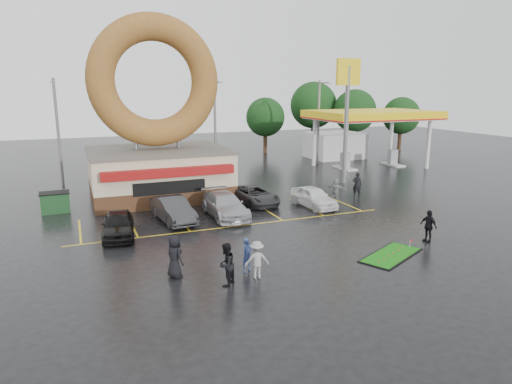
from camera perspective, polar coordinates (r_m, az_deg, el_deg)
name	(u,v)px	position (r m, az deg, el deg)	size (l,w,h in m)	color
ground	(260,243)	(24.90, 0.45, -6.41)	(120.00, 120.00, 0.00)	black
donut_shop	(157,139)	(35.39, -12.23, 6.53)	(10.20, 8.70, 13.50)	#472B19
gas_station	(355,130)	(51.76, 12.26, 7.64)	(12.30, 13.65, 5.90)	silver
shell_sign	(347,98)	(40.24, 11.33, 11.48)	(2.20, 0.36, 10.60)	slate
streetlight_left	(58,130)	(41.77, -23.52, 7.14)	(0.40, 2.21, 9.00)	slate
streetlight_mid	(215,124)	(44.68, -5.11, 8.47)	(0.40, 2.21, 9.00)	slate
streetlight_right	(319,120)	(50.38, 7.87, 8.91)	(0.40, 2.21, 9.00)	slate
tree_far_a	(355,111)	(62.50, 12.24, 9.88)	(5.60, 5.60, 8.00)	#332114
tree_far_b	(401,116)	(64.52, 17.70, 9.07)	(4.90, 4.90, 7.00)	#332114
tree_far_c	(313,105)	(63.78, 7.20, 10.71)	(6.30, 6.30, 9.00)	#332114
tree_far_d	(265,117)	(58.53, 1.17, 9.33)	(4.90, 4.90, 7.00)	#332114
car_black	(118,224)	(26.86, -16.86, -3.90)	(1.71, 4.25, 1.45)	black
car_dgrey	(173,210)	(29.03, -10.31, -2.19)	(1.63, 4.68, 1.54)	#2C2C2E
car_silver	(225,205)	(29.72, -3.89, -1.67)	(2.13, 5.24, 1.52)	#A7A8AC
car_grey	(254,195)	(32.88, -0.19, -0.39)	(2.19, 4.75, 1.32)	#2B2B2E
car_white	(314,197)	(32.29, 7.21, -0.62)	(1.71, 4.25, 1.45)	white
person_blue	(247,255)	(20.98, -1.12, -7.86)	(0.58, 0.38, 1.60)	navy
person_blackjkt	(226,264)	(19.58, -3.77, -9.02)	(0.91, 0.71, 1.88)	black
person_hoodie	(257,260)	(20.27, 0.12, -8.46)	(1.10, 0.63, 1.71)	gray
person_bystander	(175,256)	(20.64, -10.14, -7.94)	(0.95, 0.62, 1.94)	black
person_cameraman	(428,226)	(26.60, 20.73, -3.98)	(1.04, 0.43, 1.78)	black
person_walker_near	(336,189)	(34.79, 9.94, 0.39)	(1.48, 0.47, 1.59)	gray
person_walker_far	(357,185)	(35.81, 12.52, 0.91)	(0.70, 0.46, 1.92)	black
dumpster	(55,203)	(33.59, -23.81, -1.24)	(1.80, 1.20, 1.30)	#173D1C
putting_green	(391,255)	(24.09, 16.55, -7.57)	(4.21, 3.22, 0.49)	black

